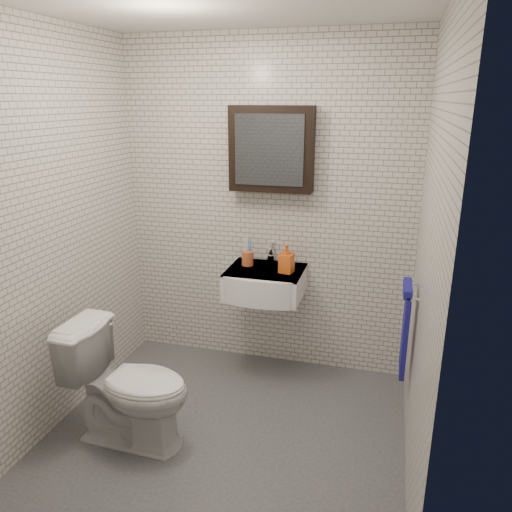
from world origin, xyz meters
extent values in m
cube|color=#46484D|center=(0.00, 0.00, 0.01)|extent=(2.20, 2.00, 0.01)
cube|color=silver|center=(0.00, 1.00, 1.25)|extent=(2.20, 0.02, 2.50)
cube|color=silver|center=(0.00, -1.00, 1.25)|extent=(2.20, 0.02, 2.50)
cube|color=silver|center=(-1.10, 0.00, 1.25)|extent=(0.02, 2.00, 2.50)
cube|color=silver|center=(1.10, 0.00, 1.25)|extent=(0.02, 2.00, 2.50)
cube|color=white|center=(0.00, 0.00, 2.50)|extent=(2.20, 2.00, 0.02)
cube|color=white|center=(0.05, 0.78, 0.75)|extent=(0.55, 0.45, 0.20)
cylinder|color=silver|center=(0.05, 0.80, 0.84)|extent=(0.31, 0.31, 0.02)
cylinder|color=silver|center=(0.05, 0.80, 0.85)|extent=(0.04, 0.04, 0.01)
cube|color=white|center=(0.05, 0.78, 0.84)|extent=(0.55, 0.45, 0.01)
cylinder|color=silver|center=(0.05, 0.94, 0.88)|extent=(0.06, 0.06, 0.06)
cylinder|color=silver|center=(0.05, 0.94, 0.94)|extent=(0.03, 0.03, 0.08)
cylinder|color=silver|center=(0.05, 0.88, 0.97)|extent=(0.02, 0.12, 0.02)
cube|color=silver|center=(0.05, 0.97, 0.99)|extent=(0.02, 0.09, 0.01)
cube|color=black|center=(0.05, 0.93, 1.70)|extent=(0.60, 0.14, 0.60)
cube|color=#3F444C|center=(0.05, 0.85, 1.70)|extent=(0.49, 0.01, 0.49)
cylinder|color=silver|center=(1.06, 0.35, 0.95)|extent=(0.02, 0.30, 0.02)
cylinder|color=silver|center=(1.08, 0.48, 0.95)|extent=(0.04, 0.02, 0.02)
cylinder|color=silver|center=(1.08, 0.22, 0.95)|extent=(0.04, 0.02, 0.02)
cube|color=#22229C|center=(1.05, 0.35, 0.68)|extent=(0.03, 0.26, 0.54)
cube|color=#22229C|center=(1.04, 0.35, 0.96)|extent=(0.05, 0.26, 0.05)
cylinder|color=#B6582D|center=(-0.10, 0.83, 0.90)|extent=(0.10, 0.10, 0.11)
cylinder|color=white|center=(-0.12, 0.82, 0.97)|extent=(0.02, 0.03, 0.20)
cylinder|color=#4490DC|center=(-0.09, 0.82, 0.96)|extent=(0.02, 0.02, 0.18)
cylinder|color=white|center=(-0.11, 0.85, 0.98)|extent=(0.02, 0.04, 0.21)
cylinder|color=#4490DC|center=(-0.08, 0.84, 0.97)|extent=(0.03, 0.04, 0.19)
imported|color=orange|center=(0.21, 0.75, 0.95)|extent=(0.11, 0.11, 0.21)
imported|color=white|center=(-0.55, -0.22, 0.38)|extent=(0.77, 0.46, 0.77)
camera|label=1|loc=(0.90, -2.57, 2.05)|focal=35.00mm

